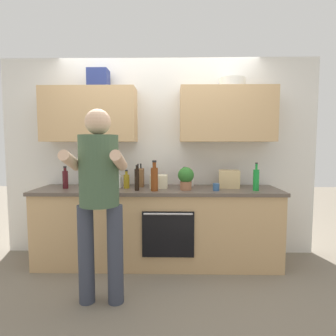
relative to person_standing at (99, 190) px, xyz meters
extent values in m
plane|color=#756B5B|center=(0.46, 0.84, -1.02)|extent=(12.00, 12.00, 0.00)
cube|color=silver|center=(0.46, 1.20, 0.23)|extent=(4.00, 0.06, 2.50)
cube|color=tan|center=(-0.38, 1.01, 0.76)|extent=(1.13, 0.32, 0.65)
cube|color=tan|center=(1.29, 1.01, 0.76)|extent=(1.13, 0.32, 0.65)
cylinder|color=silver|center=(1.35, 1.01, 1.13)|extent=(0.31, 0.31, 0.10)
cube|color=navy|center=(-0.26, 1.01, 1.19)|extent=(0.24, 0.20, 0.21)
cube|color=tan|center=(0.46, 0.84, -0.59)|extent=(2.80, 0.60, 0.86)
cube|color=brown|center=(0.46, 0.84, -0.14)|extent=(2.84, 0.64, 0.04)
cube|color=black|center=(0.59, 0.53, -0.57)|extent=(0.56, 0.02, 0.50)
cylinder|color=silver|center=(0.59, 0.50, -0.34)|extent=(0.52, 0.02, 0.02)
cylinder|color=#383D4C|center=(-0.13, 0.00, -0.57)|extent=(0.14, 0.14, 0.88)
cylinder|color=#383D4C|center=(0.13, 0.00, -0.57)|extent=(0.14, 0.14, 0.88)
cylinder|color=#3F593F|center=(0.00, 0.00, 0.17)|extent=(0.34, 0.34, 0.61)
sphere|color=#D8AD8C|center=(0.00, 0.00, 0.59)|extent=(0.22, 0.22, 0.22)
cylinder|color=#D8AD8C|center=(-0.20, -0.12, 0.27)|extent=(0.09, 0.31, 0.19)
cylinder|color=#D8AD8C|center=(0.20, -0.12, 0.27)|extent=(0.09, 0.31, 0.19)
cylinder|color=brown|center=(0.43, 0.66, 0.01)|extent=(0.08, 0.08, 0.26)
cylinder|color=brown|center=(0.43, 0.66, 0.17)|extent=(0.04, 0.04, 0.06)
cylinder|color=black|center=(0.43, 0.66, 0.21)|extent=(0.05, 0.05, 0.02)
cylinder|color=black|center=(0.24, 0.68, 0.01)|extent=(0.05, 0.05, 0.24)
cylinder|color=black|center=(0.24, 0.68, 0.15)|extent=(0.02, 0.02, 0.03)
cylinder|color=black|center=(0.24, 0.68, 0.17)|extent=(0.03, 0.03, 0.01)
cylinder|color=olive|center=(0.09, 0.85, -0.04)|extent=(0.07, 0.07, 0.16)
cylinder|color=olive|center=(0.09, 0.85, 0.06)|extent=(0.03, 0.03, 0.04)
cylinder|color=black|center=(0.09, 0.85, 0.09)|extent=(0.03, 0.03, 0.02)
cylinder|color=red|center=(0.78, 0.97, -0.04)|extent=(0.07, 0.07, 0.16)
cylinder|color=red|center=(0.78, 0.97, 0.08)|extent=(0.03, 0.03, 0.07)
cylinder|color=black|center=(0.78, 0.97, 0.12)|extent=(0.04, 0.04, 0.02)
cylinder|color=#198C33|center=(1.57, 0.71, 0.00)|extent=(0.07, 0.07, 0.23)
cylinder|color=#198C33|center=(1.57, 0.71, 0.15)|extent=(0.03, 0.03, 0.07)
cylinder|color=black|center=(1.57, 0.71, 0.19)|extent=(0.03, 0.03, 0.01)
cylinder|color=#8C4C14|center=(-0.30, 0.99, -0.04)|extent=(0.07, 0.07, 0.15)
cylinder|color=#8C4C14|center=(-0.30, 0.99, 0.06)|extent=(0.03, 0.03, 0.05)
cylinder|color=black|center=(-0.30, 0.99, 0.09)|extent=(0.03, 0.03, 0.02)
cylinder|color=#471419|center=(-0.62, 0.82, -0.01)|extent=(0.06, 0.06, 0.21)
cylinder|color=#471419|center=(-0.62, 0.82, 0.11)|extent=(0.03, 0.03, 0.04)
cylinder|color=black|center=(-0.62, 0.82, 0.14)|extent=(0.04, 0.04, 0.02)
cylinder|color=#33598C|center=(1.12, 0.69, -0.07)|extent=(0.07, 0.07, 0.08)
cylinder|color=white|center=(0.86, 1.04, -0.07)|extent=(0.07, 0.07, 0.09)
cylinder|color=#BF4C47|center=(-0.09, 0.67, -0.07)|extent=(0.08, 0.08, 0.09)
cube|color=brown|center=(0.23, 0.98, 0.00)|extent=(0.10, 0.14, 0.22)
cylinder|color=black|center=(0.21, 0.96, 0.14)|extent=(0.02, 0.02, 0.06)
cylinder|color=black|center=(0.24, 1.00, 0.14)|extent=(0.02, 0.02, 0.06)
cylinder|color=#9E6647|center=(0.79, 0.75, -0.07)|extent=(0.13, 0.13, 0.10)
sphere|color=#2D6B28|center=(0.79, 0.75, 0.05)|extent=(0.18, 0.18, 0.18)
cube|color=tan|center=(1.31, 0.92, -0.01)|extent=(0.27, 0.23, 0.21)
cube|color=silver|center=(-0.10, 0.92, -0.04)|extent=(0.25, 0.15, 0.15)
cube|color=beige|center=(0.47, 0.89, -0.04)|extent=(0.21, 0.17, 0.15)
camera|label=1|loc=(0.64, -2.32, 0.39)|focal=29.05mm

